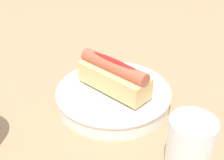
# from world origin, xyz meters

# --- Properties ---
(ground_plane) EXTENTS (2.40, 2.40, 0.00)m
(ground_plane) POSITION_xyz_m (0.00, 0.00, 0.00)
(ground_plane) COLOR #9E7A56
(serving_bowl) EXTENTS (0.23, 0.23, 0.04)m
(serving_bowl) POSITION_xyz_m (-0.01, 0.00, 0.02)
(serving_bowl) COLOR white
(serving_bowl) RESTS_ON ground_plane
(hotdog_front) EXTENTS (0.15, 0.06, 0.06)m
(hotdog_front) POSITION_xyz_m (-0.01, 0.00, 0.06)
(hotdog_front) COLOR #DBB270
(hotdog_front) RESTS_ON serving_bowl
(water_glass) EXTENTS (0.07, 0.07, 0.09)m
(water_glass) POSITION_xyz_m (-0.20, 0.03, 0.04)
(water_glass) COLOR white
(water_glass) RESTS_ON ground_plane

